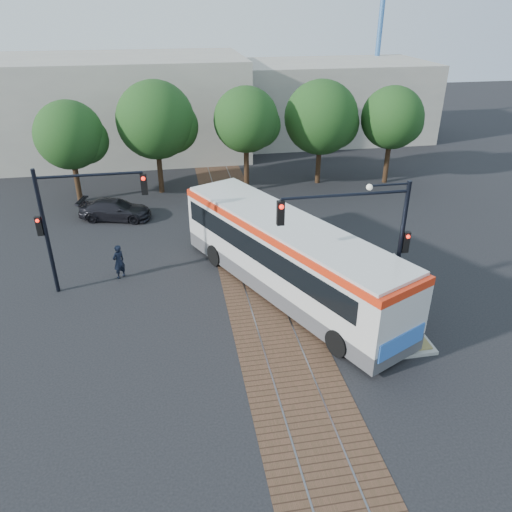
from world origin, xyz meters
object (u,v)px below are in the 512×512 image
object	(u,v)px
signal_pole_left	(69,214)
officer	(119,262)
signal_pole_main	(373,233)
traffic_island	(385,312)
parked_car	(115,209)
city_bus	(287,254)

from	to	relation	value
signal_pole_left	officer	size ratio (longest dim) A/B	3.41
signal_pole_main	officer	distance (m)	12.37
signal_pole_main	officer	bearing A→B (deg)	151.84
traffic_island	signal_pole_main	distance (m)	3.95
officer	parked_car	distance (m)	7.60
signal_pole_main	parked_car	bearing A→B (deg)	130.43
city_bus	officer	size ratio (longest dim) A/B	7.55
city_bus	signal_pole_main	world-z (taller)	signal_pole_main
traffic_island	parked_car	world-z (taller)	parked_car
traffic_island	signal_pole_left	world-z (taller)	signal_pole_left
city_bus	signal_pole_left	distance (m)	9.85
signal_pole_main	traffic_island	bearing A→B (deg)	-5.36
city_bus	parked_car	bearing A→B (deg)	104.04
signal_pole_left	parked_car	xyz separation A→B (m)	(0.99, 8.39, -3.22)
city_bus	officer	xyz separation A→B (m)	(-7.77, 2.73, -1.12)
city_bus	signal_pole_left	size ratio (longest dim) A/B	2.22
city_bus	signal_pole_left	world-z (taller)	signal_pole_left
signal_pole_main	signal_pole_left	world-z (taller)	signal_pole_main
signal_pole_main	signal_pole_left	xyz separation A→B (m)	(-12.23, 4.80, -0.29)
city_bus	traffic_island	size ratio (longest dim) A/B	2.56
city_bus	signal_pole_main	bearing A→B (deg)	-72.00
officer	parked_car	xyz separation A→B (m)	(-0.72, 7.56, -0.24)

